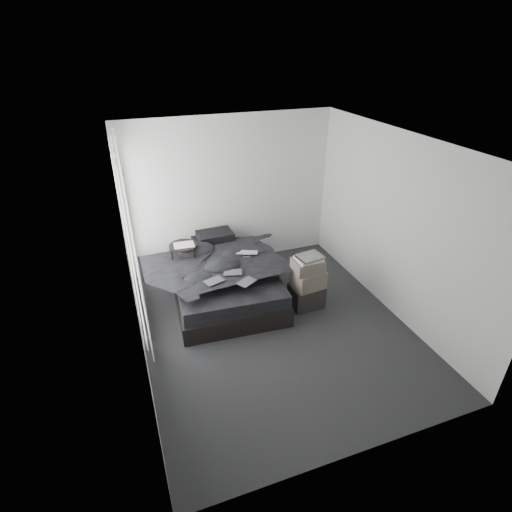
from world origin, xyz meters
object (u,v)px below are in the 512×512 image
object	(u,v)px
laptop	(247,250)
box_lower	(306,296)
bed	(225,289)
side_stand	(185,267)

from	to	relation	value
laptop	box_lower	bearing A→B (deg)	-21.89
bed	laptop	bearing A→B (deg)	7.50
bed	side_stand	distance (m)	0.72
side_stand	bed	bearing A→B (deg)	-38.85
laptop	box_lower	size ratio (longest dim) A/B	0.69
side_stand	box_lower	distance (m)	1.97
laptop	side_stand	world-z (taller)	side_stand
laptop	box_lower	world-z (taller)	laptop
bed	laptop	world-z (taller)	laptop
side_stand	box_lower	bearing A→B (deg)	-33.76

